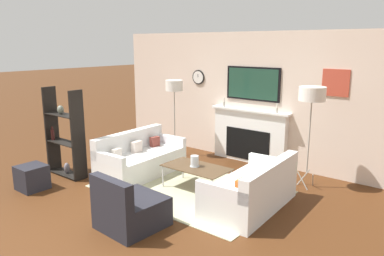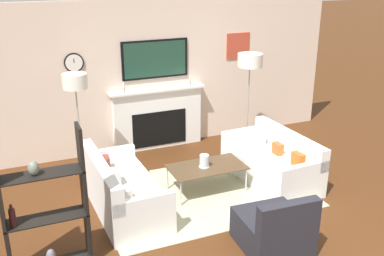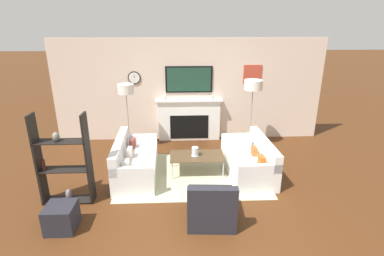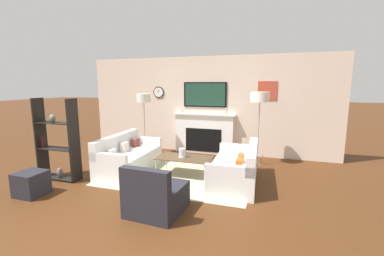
{
  "view_description": "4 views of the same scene",
  "coord_description": "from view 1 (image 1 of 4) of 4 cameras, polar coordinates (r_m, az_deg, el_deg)",
  "views": [
    {
      "loc": [
        3.82,
        -2.49,
        2.46
      ],
      "look_at": [
        -0.13,
        2.46,
        1.03
      ],
      "focal_mm": 35.0,
      "sensor_mm": 36.0,
      "label": 1
    },
    {
      "loc": [
        -2.48,
        -3.22,
        3.28
      ],
      "look_at": [
        -0.05,
        2.5,
        0.97
      ],
      "focal_mm": 42.0,
      "sensor_mm": 36.0,
      "label": 2
    },
    {
      "loc": [
        -0.26,
        -3.46,
        3.11
      ],
      "look_at": [
        0.02,
        2.83,
        0.83
      ],
      "focal_mm": 28.0,
      "sensor_mm": 36.0,
      "label": 3
    },
    {
      "loc": [
        1.89,
        -2.65,
        1.92
      ],
      "look_at": [
        0.16,
        2.63,
        0.99
      ],
      "focal_mm": 24.0,
      "sensor_mm": 36.0,
      "label": 4
    }
  ],
  "objects": [
    {
      "name": "ground_plane",
      "position": [
        5.18,
        -16.73,
        -16.16
      ],
      "size": [
        60.0,
        60.0,
        0.0
      ],
      "primitive_type": "plane",
      "color": "#492711"
    },
    {
      "name": "coffee_table",
      "position": [
        6.41,
        0.66,
        -6.15
      ],
      "size": [
        1.14,
        0.63,
        0.41
      ],
      "color": "#4C3823",
      "rests_on": "ground_plane"
    },
    {
      "name": "hurricane_candle",
      "position": [
        6.4,
        0.4,
        -5.16
      ],
      "size": [
        0.16,
        0.16,
        0.19
      ],
      "color": "silver",
      "rests_on": "coffee_table"
    },
    {
      "name": "ottoman",
      "position": [
        7.05,
        -23.2,
        -6.93
      ],
      "size": [
        0.45,
        0.45,
        0.42
      ],
      "color": "#222129",
      "rests_on": "ground_plane"
    },
    {
      "name": "area_rug",
      "position": [
        6.55,
        -0.37,
        -9.25
      ],
      "size": [
        3.05,
        2.1,
        0.01
      ],
      "color": "#B1B18B",
      "rests_on": "ground_plane"
    },
    {
      "name": "floor_lamp_left",
      "position": [
        8.15,
        -2.72,
        6.27
      ],
      "size": [
        0.38,
        0.38,
        1.69
      ],
      "color": "#9E998E",
      "rests_on": "ground_plane"
    },
    {
      "name": "shelf_unit",
      "position": [
        7.41,
        -18.87,
        -1.16
      ],
      "size": [
        0.9,
        0.28,
        1.66
      ],
      "color": "black",
      "rests_on": "ground_plane"
    },
    {
      "name": "couch_left",
      "position": [
        7.24,
        -7.94,
        -4.82
      ],
      "size": [
        0.87,
        1.76,
        0.81
      ],
      "color": "white",
      "rests_on": "ground_plane"
    },
    {
      "name": "couch_right",
      "position": [
        5.82,
        9.16,
        -9.45
      ],
      "size": [
        0.91,
        1.74,
        0.76
      ],
      "color": "white",
      "rests_on": "ground_plane"
    },
    {
      "name": "armchair",
      "position": [
        5.25,
        -9.47,
        -12.21
      ],
      "size": [
        0.81,
        0.85,
        0.78
      ],
      "color": "#222129",
      "rests_on": "ground_plane"
    },
    {
      "name": "floor_lamp_right",
      "position": [
        6.56,
        17.84,
        4.77
      ],
      "size": [
        0.44,
        0.44,
        1.77
      ],
      "color": "#9E998E",
      "rests_on": "ground_plane"
    },
    {
      "name": "fireplace_wall",
      "position": [
        7.91,
        9.24,
        3.53
      ],
      "size": [
        7.11,
        0.28,
        2.7
      ],
      "color": "beige",
      "rests_on": "ground_plane"
    }
  ]
}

